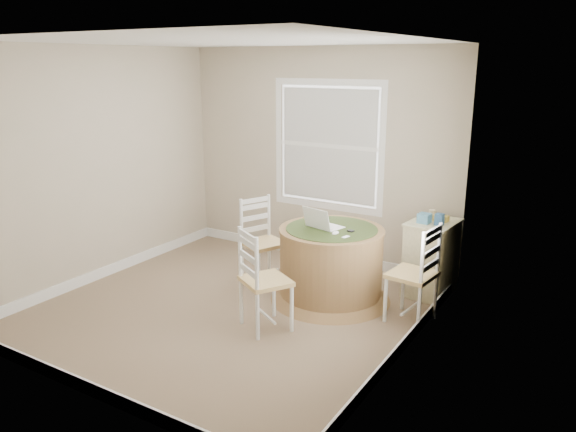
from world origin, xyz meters
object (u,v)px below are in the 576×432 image
Objects in this scene: round_table at (331,261)px; corner_chest at (431,257)px; chair_left at (264,243)px; chair_near at (266,280)px; laptop at (323,225)px; chair_right at (412,274)px.

round_table is 1.09m from corner_chest.
chair_left is 1.00× the size of chair_near.
corner_chest is at bearing -129.02° from laptop.
corner_chest is (0.93, 0.71, -0.40)m from laptop.
chair_near and chair_right have the same top height.
corner_chest is (1.67, 0.70, -0.07)m from chair_left.
round_table is 1.33× the size of chair_near.
corner_chest is at bearing -44.76° from chair_left.
corner_chest is at bearing 50.39° from round_table.
round_table is 0.39m from laptop.
chair_right is 2.40× the size of laptop.
round_table is 3.18× the size of laptop.
chair_right reaches higher than round_table.
chair_near reaches higher than round_table.
chair_left and chair_right have the same top height.
chair_near is (0.63, -0.91, 0.00)m from chair_left.
chair_left is 1.00× the size of chair_right.
laptop is at bearing -137.16° from corner_chest.
chair_near is at bearing -45.58° from chair_right.
corner_chest is at bearing -92.48° from chair_near.
chair_left is 1.18× the size of corner_chest.
laptop reaches higher than chair_right.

